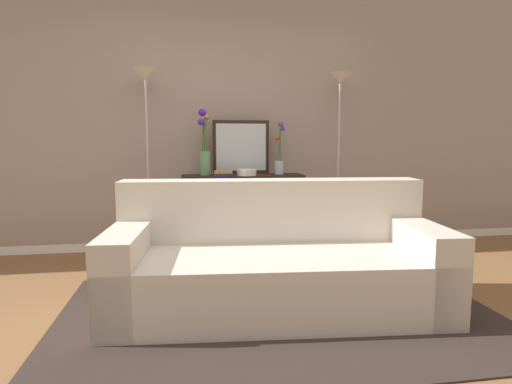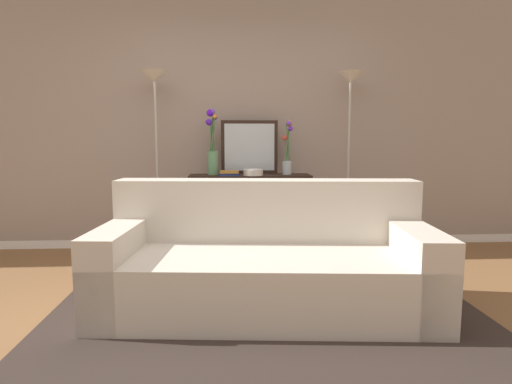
{
  "view_description": "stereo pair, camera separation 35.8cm",
  "coord_description": "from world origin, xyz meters",
  "px_view_note": "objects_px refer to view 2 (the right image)",
  "views": [
    {
      "loc": [
        -0.26,
        -2.41,
        1.18
      ],
      "look_at": [
        0.31,
        1.1,
        0.74
      ],
      "focal_mm": 29.59,
      "sensor_mm": 36.0,
      "label": 1
    },
    {
      "loc": [
        0.09,
        -2.45,
        1.18
      ],
      "look_at": [
        0.31,
        1.1,
        0.74
      ],
      "focal_mm": 29.59,
      "sensor_mm": 36.0,
      "label": 2
    }
  ],
  "objects_px": {
    "couch": "(266,264)",
    "book_row_under_console": "(215,248)",
    "vase_short_flowers": "(288,153)",
    "fruit_bowl": "(253,172)",
    "wall_mirror": "(249,147)",
    "floor_lamp_left": "(155,112)",
    "vase_tall_flowers": "(212,148)",
    "floor_lamp_right": "(350,112)",
    "book_stack": "(230,173)",
    "console_table": "(250,200)"
  },
  "relations": [
    {
      "from": "floor_lamp_left",
      "to": "book_stack",
      "type": "height_order",
      "value": "floor_lamp_left"
    },
    {
      "from": "wall_mirror",
      "to": "book_row_under_console",
      "type": "relative_size",
      "value": 2.14
    },
    {
      "from": "floor_lamp_right",
      "to": "couch",
      "type": "bearing_deg",
      "value": -124.12
    },
    {
      "from": "wall_mirror",
      "to": "book_stack",
      "type": "height_order",
      "value": "wall_mirror"
    },
    {
      "from": "wall_mirror",
      "to": "vase_tall_flowers",
      "type": "bearing_deg",
      "value": -166.81
    },
    {
      "from": "couch",
      "to": "fruit_bowl",
      "type": "height_order",
      "value": "fruit_bowl"
    },
    {
      "from": "floor_lamp_left",
      "to": "vase_tall_flowers",
      "type": "xyz_separation_m",
      "value": [
        0.56,
        0.03,
        -0.36
      ]
    },
    {
      "from": "floor_lamp_left",
      "to": "vase_tall_flowers",
      "type": "height_order",
      "value": "floor_lamp_left"
    },
    {
      "from": "couch",
      "to": "floor_lamp_right",
      "type": "height_order",
      "value": "floor_lamp_right"
    },
    {
      "from": "console_table",
      "to": "vase_tall_flowers",
      "type": "relative_size",
      "value": 1.85
    },
    {
      "from": "vase_short_flowers",
      "to": "book_stack",
      "type": "distance_m",
      "value": 0.63
    },
    {
      "from": "vase_tall_flowers",
      "to": "book_stack",
      "type": "distance_m",
      "value": 0.33
    },
    {
      "from": "vase_short_flowers",
      "to": "console_table",
      "type": "bearing_deg",
      "value": -178.68
    },
    {
      "from": "vase_short_flowers",
      "to": "floor_lamp_right",
      "type": "bearing_deg",
      "value": -0.14
    },
    {
      "from": "floor_lamp_left",
      "to": "wall_mirror",
      "type": "distance_m",
      "value": 1.01
    },
    {
      "from": "wall_mirror",
      "to": "couch",
      "type": "bearing_deg",
      "value": -88.39
    },
    {
      "from": "wall_mirror",
      "to": "book_row_under_console",
      "type": "xyz_separation_m",
      "value": [
        -0.36,
        -0.13,
        -1.04
      ]
    },
    {
      "from": "vase_tall_flowers",
      "to": "fruit_bowl",
      "type": "height_order",
      "value": "vase_tall_flowers"
    },
    {
      "from": "console_table",
      "to": "floor_lamp_left",
      "type": "height_order",
      "value": "floor_lamp_left"
    },
    {
      "from": "couch",
      "to": "fruit_bowl",
      "type": "relative_size",
      "value": 11.79
    },
    {
      "from": "couch",
      "to": "wall_mirror",
      "type": "height_order",
      "value": "wall_mirror"
    },
    {
      "from": "wall_mirror",
      "to": "book_row_under_console",
      "type": "height_order",
      "value": "wall_mirror"
    },
    {
      "from": "console_table",
      "to": "book_row_under_console",
      "type": "xyz_separation_m",
      "value": [
        -0.36,
        -0.0,
        -0.5
      ]
    },
    {
      "from": "couch",
      "to": "book_row_under_console",
      "type": "distance_m",
      "value": 1.51
    },
    {
      "from": "console_table",
      "to": "wall_mirror",
      "type": "relative_size",
      "value": 2.09
    },
    {
      "from": "book_stack",
      "to": "book_row_under_console",
      "type": "relative_size",
      "value": 0.72
    },
    {
      "from": "book_stack",
      "to": "fruit_bowl",
      "type": "bearing_deg",
      "value": -1.15
    },
    {
      "from": "wall_mirror",
      "to": "fruit_bowl",
      "type": "xyz_separation_m",
      "value": [
        0.03,
        -0.22,
        -0.25
      ]
    },
    {
      "from": "fruit_bowl",
      "to": "book_stack",
      "type": "xyz_separation_m",
      "value": [
        -0.23,
        0.0,
        -0.01
      ]
    },
    {
      "from": "floor_lamp_left",
      "to": "wall_mirror",
      "type": "height_order",
      "value": "floor_lamp_left"
    },
    {
      "from": "floor_lamp_left",
      "to": "wall_mirror",
      "type": "xyz_separation_m",
      "value": [
        0.94,
        0.12,
        -0.35
      ]
    },
    {
      "from": "couch",
      "to": "floor_lamp_right",
      "type": "relative_size",
      "value": 1.25
    },
    {
      "from": "floor_lamp_right",
      "to": "book_row_under_console",
      "type": "distance_m",
      "value": 1.97
    },
    {
      "from": "couch",
      "to": "book_stack",
      "type": "height_order",
      "value": "couch"
    },
    {
      "from": "floor_lamp_left",
      "to": "floor_lamp_right",
      "type": "height_order",
      "value": "floor_lamp_right"
    },
    {
      "from": "floor_lamp_left",
      "to": "vase_tall_flowers",
      "type": "bearing_deg",
      "value": 3.52
    },
    {
      "from": "fruit_bowl",
      "to": "book_stack",
      "type": "bearing_deg",
      "value": 178.85
    },
    {
      "from": "wall_mirror",
      "to": "fruit_bowl",
      "type": "bearing_deg",
      "value": -83.14
    },
    {
      "from": "floor_lamp_left",
      "to": "book_stack",
      "type": "xyz_separation_m",
      "value": [
        0.73,
        -0.1,
        -0.61
      ]
    },
    {
      "from": "fruit_bowl",
      "to": "book_row_under_console",
      "type": "height_order",
      "value": "fruit_bowl"
    },
    {
      "from": "vase_short_flowers",
      "to": "floor_lamp_left",
      "type": "bearing_deg",
      "value": -179.93
    },
    {
      "from": "vase_tall_flowers",
      "to": "vase_short_flowers",
      "type": "relative_size",
      "value": 1.21
    },
    {
      "from": "vase_short_flowers",
      "to": "fruit_bowl",
      "type": "height_order",
      "value": "vase_short_flowers"
    },
    {
      "from": "fruit_bowl",
      "to": "book_stack",
      "type": "distance_m",
      "value": 0.23
    },
    {
      "from": "vase_tall_flowers",
      "to": "book_stack",
      "type": "height_order",
      "value": "vase_tall_flowers"
    },
    {
      "from": "couch",
      "to": "book_row_under_console",
      "type": "xyz_separation_m",
      "value": [
        -0.41,
        1.43,
        -0.25
      ]
    },
    {
      "from": "couch",
      "to": "floor_lamp_right",
      "type": "bearing_deg",
      "value": 55.88
    },
    {
      "from": "vase_short_flowers",
      "to": "book_stack",
      "type": "height_order",
      "value": "vase_short_flowers"
    },
    {
      "from": "console_table",
      "to": "book_stack",
      "type": "distance_m",
      "value": 0.37
    },
    {
      "from": "vase_tall_flowers",
      "to": "wall_mirror",
      "type": "bearing_deg",
      "value": 13.19
    }
  ]
}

